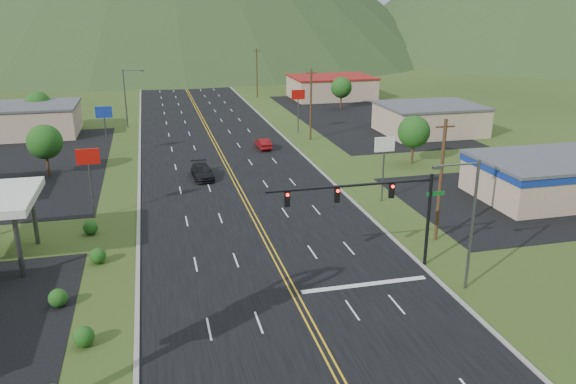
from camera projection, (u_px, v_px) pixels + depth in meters
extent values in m
cube|color=gray|center=(545.00, 382.00, 28.63)|extent=(0.30, 460.00, 0.14)
cylinder|color=black|center=(428.00, 220.00, 40.49)|extent=(0.24, 0.24, 7.00)
cylinder|color=black|center=(351.00, 186.00, 38.14)|extent=(12.00, 0.18, 0.18)
cube|color=#0C591E|center=(435.00, 194.00, 39.95)|extent=(1.40, 0.06, 0.30)
cube|color=black|center=(392.00, 191.00, 39.01)|extent=(0.35, 0.28, 1.05)
sphere|color=#FF0C05|center=(393.00, 187.00, 38.74)|extent=(0.22, 0.22, 0.22)
cube|color=black|center=(337.00, 195.00, 38.10)|extent=(0.35, 0.28, 1.05)
sphere|color=#FF0C05|center=(338.00, 191.00, 37.82)|extent=(0.22, 0.22, 0.22)
cube|color=black|center=(287.00, 199.00, 37.30)|extent=(0.35, 0.28, 1.05)
sphere|color=#FF0C05|center=(288.00, 195.00, 37.03)|extent=(0.22, 0.22, 0.22)
cylinder|color=#59595E|center=(472.00, 226.00, 36.72)|extent=(0.20, 0.20, 9.00)
cylinder|color=#59595E|center=(458.00, 165.00, 35.03)|extent=(2.88, 0.12, 0.12)
cube|color=#59595E|center=(437.00, 168.00, 34.73)|extent=(0.60, 0.25, 0.18)
cylinder|color=#59595E|center=(125.00, 99.00, 86.61)|extent=(0.20, 0.20, 9.00)
cylinder|color=#59595E|center=(132.00, 70.00, 85.57)|extent=(2.88, 0.12, 0.12)
cube|color=#59595E|center=(142.00, 71.00, 85.93)|extent=(0.60, 0.25, 0.18)
cylinder|color=#59595E|center=(18.00, 244.00, 38.92)|extent=(0.36, 0.36, 5.00)
cylinder|color=#59595E|center=(34.00, 214.00, 44.44)|extent=(0.36, 0.36, 5.00)
cube|color=tan|center=(13.00, 122.00, 81.88)|extent=(18.00, 11.00, 4.20)
cube|color=#4C4C51|center=(11.00, 106.00, 81.17)|extent=(18.40, 11.40, 0.30)
cube|color=tan|center=(554.00, 179.00, 55.56)|extent=(15.00, 10.00, 3.80)
cube|color=#4C4C51|center=(557.00, 159.00, 54.92)|extent=(15.40, 10.40, 0.30)
cube|color=navy|center=(557.00, 164.00, 55.07)|extent=(15.20, 10.20, 0.70)
cube|color=tan|center=(430.00, 120.00, 83.61)|extent=(14.00, 11.00, 4.00)
cube|color=#4C4C51|center=(431.00, 105.00, 82.93)|extent=(14.40, 11.40, 0.30)
cube|color=tan|center=(331.00, 88.00, 114.89)|extent=(16.00, 12.00, 4.20)
cube|color=maroon|center=(331.00, 77.00, 114.18)|extent=(16.40, 12.40, 0.30)
cylinder|color=#59595E|center=(92.00, 191.00, 49.95)|extent=(0.16, 0.16, 5.00)
cube|color=#A80F09|center=(88.00, 157.00, 48.94)|extent=(2.00, 0.18, 1.40)
cylinder|color=#59595E|center=(106.00, 138.00, 70.21)|extent=(0.16, 0.16, 5.00)
cube|color=navy|center=(104.00, 112.00, 69.20)|extent=(2.00, 0.18, 1.40)
cylinder|color=#59595E|center=(383.00, 176.00, 54.26)|extent=(0.16, 0.16, 5.00)
cube|color=white|center=(385.00, 144.00, 53.25)|extent=(2.00, 0.18, 1.40)
cylinder|color=#59595E|center=(298.00, 116.00, 83.73)|extent=(0.16, 0.16, 5.00)
cube|color=#A80F09|center=(298.00, 95.00, 82.71)|extent=(2.00, 0.18, 1.40)
cylinder|color=#382314|center=(48.00, 163.00, 62.72)|extent=(0.30, 0.30, 3.00)
sphere|color=#1B5016|center=(45.00, 142.00, 61.96)|extent=(3.84, 3.84, 3.84)
cylinder|color=#382314|center=(40.00, 119.00, 86.44)|extent=(0.30, 0.30, 3.00)
sphere|color=#1B5016|center=(38.00, 104.00, 85.68)|extent=(3.84, 3.84, 3.84)
cylinder|color=#382314|center=(413.00, 151.00, 67.68)|extent=(0.30, 0.30, 3.00)
sphere|color=#1B5016|center=(414.00, 132.00, 66.92)|extent=(3.84, 3.84, 3.84)
cylinder|color=#382314|center=(341.00, 101.00, 103.58)|extent=(0.30, 0.30, 3.00)
sphere|color=#1B5016|center=(341.00, 87.00, 102.82)|extent=(3.84, 3.84, 3.84)
cylinder|color=#382314|center=(440.00, 181.00, 44.38)|extent=(0.28, 0.28, 10.00)
cube|color=#382314|center=(445.00, 127.00, 42.98)|extent=(1.60, 0.12, 0.12)
cylinder|color=#382314|center=(311.00, 105.00, 78.45)|extent=(0.28, 0.28, 10.00)
cube|color=#382314|center=(311.00, 73.00, 77.05)|extent=(1.60, 0.12, 0.12)
cylinder|color=#382314|center=(257.00, 73.00, 115.27)|extent=(0.28, 0.28, 10.00)
cube|color=#382314|center=(256.00, 51.00, 113.88)|extent=(1.60, 0.12, 0.12)
cylinder|color=#382314|center=(229.00, 56.00, 152.10)|extent=(0.28, 0.28, 10.00)
cube|color=#382314|center=(228.00, 40.00, 150.71)|extent=(1.60, 0.12, 0.12)
imported|color=black|center=(202.00, 172.00, 61.91)|extent=(2.41, 5.27, 1.49)
imported|color=maroon|center=(263.00, 144.00, 74.77)|extent=(1.62, 4.24, 1.38)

